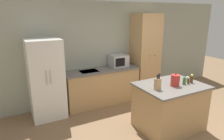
{
  "coord_description": "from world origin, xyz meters",
  "views": [
    {
      "loc": [
        -2.78,
        -2.46,
        2.29
      ],
      "look_at": [
        -0.74,
        1.4,
        1.05
      ],
      "focal_mm": 32.0,
      "sensor_mm": 36.0,
      "label": 1
    }
  ],
  "objects_px": {
    "knife_block": "(158,84)",
    "spice_bottle_amber_oil": "(188,81)",
    "refrigerator": "(46,79)",
    "spice_bottle_short_red": "(192,79)",
    "spice_bottle_green_herb": "(184,81)",
    "pantry_cabinet": "(145,55)",
    "spice_bottle_pale_salt": "(175,78)",
    "spice_bottle_tall_dark": "(187,79)",
    "kettle": "(175,80)",
    "microwave": "(118,61)"
  },
  "relations": [
    {
      "from": "knife_block",
      "to": "spice_bottle_amber_oil",
      "type": "bearing_deg",
      "value": -3.54
    },
    {
      "from": "refrigerator",
      "to": "spice_bottle_short_red",
      "type": "height_order",
      "value": "refrigerator"
    },
    {
      "from": "knife_block",
      "to": "spice_bottle_green_herb",
      "type": "bearing_deg",
      "value": -2.28
    },
    {
      "from": "pantry_cabinet",
      "to": "spice_bottle_pale_salt",
      "type": "xyz_separation_m",
      "value": [
        -0.46,
        -1.65,
        -0.13
      ]
    },
    {
      "from": "spice_bottle_tall_dark",
      "to": "spice_bottle_green_herb",
      "type": "distance_m",
      "value": 0.21
    },
    {
      "from": "pantry_cabinet",
      "to": "spice_bottle_amber_oil",
      "type": "bearing_deg",
      "value": -100.04
    },
    {
      "from": "spice_bottle_short_red",
      "to": "kettle",
      "type": "relative_size",
      "value": 0.71
    },
    {
      "from": "spice_bottle_tall_dark",
      "to": "spice_bottle_pale_salt",
      "type": "height_order",
      "value": "spice_bottle_pale_salt"
    },
    {
      "from": "spice_bottle_green_herb",
      "to": "kettle",
      "type": "bearing_deg",
      "value": 173.51
    },
    {
      "from": "kettle",
      "to": "refrigerator",
      "type": "bearing_deg",
      "value": 140.05
    },
    {
      "from": "pantry_cabinet",
      "to": "spice_bottle_green_herb",
      "type": "xyz_separation_m",
      "value": [
        -0.42,
        -1.85,
        -0.14
      ]
    },
    {
      "from": "spice_bottle_amber_oil",
      "to": "spice_bottle_short_red",
      "type": "bearing_deg",
      "value": 9.28
    },
    {
      "from": "spice_bottle_short_red",
      "to": "spice_bottle_amber_oil",
      "type": "height_order",
      "value": "spice_bottle_short_red"
    },
    {
      "from": "refrigerator",
      "to": "spice_bottle_amber_oil",
      "type": "distance_m",
      "value": 3.02
    },
    {
      "from": "pantry_cabinet",
      "to": "kettle",
      "type": "height_order",
      "value": "pantry_cabinet"
    },
    {
      "from": "spice_bottle_short_red",
      "to": "kettle",
      "type": "height_order",
      "value": "kettle"
    },
    {
      "from": "spice_bottle_green_herb",
      "to": "kettle",
      "type": "distance_m",
      "value": 0.23
    },
    {
      "from": "spice_bottle_tall_dark",
      "to": "spice_bottle_amber_oil",
      "type": "relative_size",
      "value": 0.76
    },
    {
      "from": "pantry_cabinet",
      "to": "spice_bottle_tall_dark",
      "type": "relative_size",
      "value": 21.42
    },
    {
      "from": "spice_bottle_pale_salt",
      "to": "spice_bottle_tall_dark",
      "type": "bearing_deg",
      "value": -24.58
    },
    {
      "from": "spice_bottle_green_herb",
      "to": "spice_bottle_pale_salt",
      "type": "bearing_deg",
      "value": 102.04
    },
    {
      "from": "refrigerator",
      "to": "kettle",
      "type": "height_order",
      "value": "refrigerator"
    },
    {
      "from": "refrigerator",
      "to": "spice_bottle_pale_salt",
      "type": "xyz_separation_m",
      "value": [
        2.29,
        -1.6,
        0.13
      ]
    },
    {
      "from": "microwave",
      "to": "spice_bottle_short_red",
      "type": "relative_size",
      "value": 2.63
    },
    {
      "from": "kettle",
      "to": "pantry_cabinet",
      "type": "bearing_deg",
      "value": 70.53
    },
    {
      "from": "refrigerator",
      "to": "pantry_cabinet",
      "type": "height_order",
      "value": "pantry_cabinet"
    },
    {
      "from": "spice_bottle_pale_salt",
      "to": "kettle",
      "type": "bearing_deg",
      "value": -136.85
    },
    {
      "from": "spice_bottle_amber_oil",
      "to": "microwave",
      "type": "bearing_deg",
      "value": 104.26
    },
    {
      "from": "pantry_cabinet",
      "to": "spice_bottle_tall_dark",
      "type": "bearing_deg",
      "value": -97.75
    },
    {
      "from": "refrigerator",
      "to": "pantry_cabinet",
      "type": "bearing_deg",
      "value": 1.16
    },
    {
      "from": "refrigerator",
      "to": "spice_bottle_tall_dark",
      "type": "height_order",
      "value": "refrigerator"
    },
    {
      "from": "spice_bottle_green_herb",
      "to": "microwave",
      "type": "bearing_deg",
      "value": 101.82
    },
    {
      "from": "spice_bottle_tall_dark",
      "to": "spice_bottle_short_red",
      "type": "distance_m",
      "value": 0.1
    },
    {
      "from": "refrigerator",
      "to": "pantry_cabinet",
      "type": "relative_size",
      "value": 0.77
    },
    {
      "from": "refrigerator",
      "to": "spice_bottle_short_red",
      "type": "relative_size",
      "value": 10.17
    },
    {
      "from": "pantry_cabinet",
      "to": "spice_bottle_amber_oil",
      "type": "relative_size",
      "value": 16.26
    },
    {
      "from": "pantry_cabinet",
      "to": "spice_bottle_green_herb",
      "type": "bearing_deg",
      "value": -102.87
    },
    {
      "from": "spice_bottle_short_red",
      "to": "spice_bottle_pale_salt",
      "type": "distance_m",
      "value": 0.31
    },
    {
      "from": "spice_bottle_short_red",
      "to": "spice_bottle_green_herb",
      "type": "bearing_deg",
      "value": 179.2
    },
    {
      "from": "knife_block",
      "to": "spice_bottle_tall_dark",
      "type": "distance_m",
      "value": 0.84
    },
    {
      "from": "refrigerator",
      "to": "kettle",
      "type": "bearing_deg",
      "value": -39.95
    },
    {
      "from": "pantry_cabinet",
      "to": "microwave",
      "type": "relative_size",
      "value": 5.0
    },
    {
      "from": "pantry_cabinet",
      "to": "spice_bottle_pale_salt",
      "type": "bearing_deg",
      "value": -105.67
    },
    {
      "from": "spice_bottle_short_red",
      "to": "spice_bottle_amber_oil",
      "type": "relative_size",
      "value": 1.23
    },
    {
      "from": "pantry_cabinet",
      "to": "spice_bottle_pale_salt",
      "type": "relative_size",
      "value": 14.01
    },
    {
      "from": "knife_block",
      "to": "spice_bottle_green_herb",
      "type": "xyz_separation_m",
      "value": [
        0.65,
        -0.03,
        -0.05
      ]
    },
    {
      "from": "refrigerator",
      "to": "spice_bottle_pale_salt",
      "type": "distance_m",
      "value": 2.79
    },
    {
      "from": "spice_bottle_amber_oil",
      "to": "spice_bottle_pale_salt",
      "type": "distance_m",
      "value": 0.25
    },
    {
      "from": "microwave",
      "to": "spice_bottle_tall_dark",
      "type": "xyz_separation_m",
      "value": [
        0.59,
        -1.83,
        -0.08
      ]
    },
    {
      "from": "spice_bottle_tall_dark",
      "to": "kettle",
      "type": "height_order",
      "value": "kettle"
    }
  ]
}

